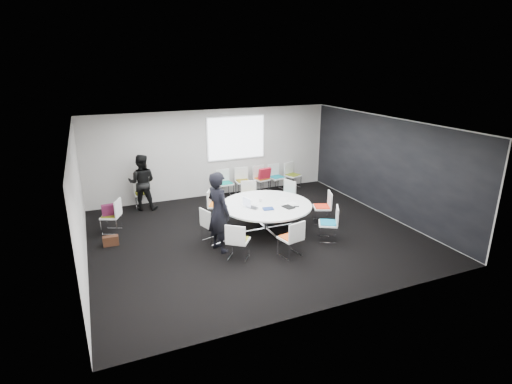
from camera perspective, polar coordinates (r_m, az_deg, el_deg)
name	(u,v)px	position (r m, az deg, el deg)	size (l,w,h in m)	color
room_shell	(258,182)	(9.86, 0.34, 1.46)	(8.08, 7.08, 2.88)	black
conference_table	(266,211)	(10.35, 1.47, -2.67)	(2.34, 2.34, 0.73)	silver
projection_screen	(236,138)	(13.13, -2.83, 7.71)	(1.90, 0.03, 1.35)	white
chair_ring_a	(322,213)	(11.09, 9.41, -2.98)	(0.58, 0.59, 0.88)	silver
chair_ring_b	(285,201)	(11.89, 4.19, -1.32)	(0.58, 0.59, 0.88)	silver
chair_ring_c	(250,202)	(11.79, -0.89, -1.44)	(0.54, 0.53, 0.88)	silver
chair_ring_d	(217,211)	(11.13, -5.66, -2.75)	(0.61, 0.62, 0.88)	silver
chair_ring_e	(213,231)	(9.86, -6.22, -5.60)	(0.57, 0.57, 0.88)	silver
chair_ring_f	(238,248)	(9.00, -2.58, -7.94)	(0.64, 0.64, 0.88)	silver
chair_ring_g	(291,245)	(9.15, 4.99, -7.55)	(0.55, 0.54, 0.88)	silver
chair_ring_h	(328,230)	(10.05, 10.28, -5.33)	(0.62, 0.62, 0.88)	silver
chair_back_a	(225,188)	(13.08, -4.42, 0.52)	(0.50, 0.48, 0.88)	silver
chair_back_b	(243,186)	(13.28, -1.90, 0.83)	(0.50, 0.49, 0.88)	silver
chair_back_c	(262,184)	(13.53, 0.82, 1.17)	(0.56, 0.55, 0.88)	silver
chair_back_d	(276,182)	(13.74, 2.95, 1.42)	(0.53, 0.52, 0.88)	silver
chair_back_e	(293,180)	(14.03, 5.24, 1.72)	(0.59, 0.58, 0.88)	silver
chair_spare_left	(112,222)	(11.00, -19.86, -4.06)	(0.59, 0.60, 0.88)	silver
chair_person_back	(143,199)	(12.55, -15.86, -0.93)	(0.47, 0.46, 0.88)	silver
person_main	(219,212)	(9.18, -5.37, -2.86)	(0.70, 0.46, 1.91)	black
person_back	(142,182)	(12.22, -15.98, 1.33)	(0.81, 0.63, 1.68)	black
laptop	(253,207)	(10.07, -0.40, -2.11)	(0.34, 0.22, 0.03)	#333338
laptop_lid	(247,202)	(10.04, -1.34, -1.47)	(0.30, 0.02, 0.22)	silver
notebook_black	(288,207)	(10.09, 4.65, -2.15)	(0.22, 0.30, 0.02)	black
tablet_folio	(268,209)	(9.94, 1.76, -2.40)	(0.26, 0.20, 0.03)	navy
papers_right	(284,199)	(10.69, 3.99, -0.99)	(0.30, 0.21, 0.00)	silver
papers_front	(291,203)	(10.36, 4.95, -1.64)	(0.30, 0.21, 0.00)	white
cup	(261,200)	(10.44, 0.67, -1.17)	(0.08, 0.08, 0.09)	white
phone	(296,206)	(10.16, 5.78, -2.07)	(0.14, 0.07, 0.01)	black
maroon_bag	(110,210)	(10.89, -20.13, -2.37)	(0.40, 0.14, 0.28)	#551633
brown_bag	(111,241)	(10.29, -20.03, -6.57)	(0.36, 0.16, 0.24)	#3B1F13
red_jacket	(265,173)	(13.21, 1.24, 2.67)	(0.44, 0.10, 0.35)	#A71425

